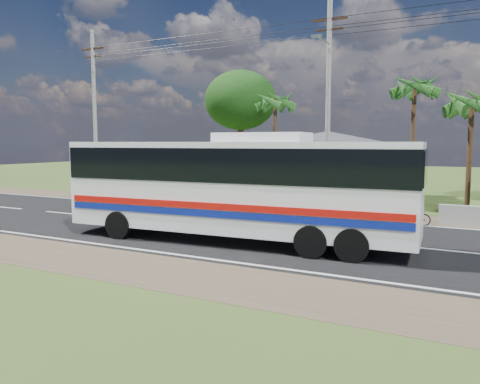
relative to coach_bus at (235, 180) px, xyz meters
name	(u,v)px	position (x,y,z in m)	size (l,w,h in m)	color
ground	(213,228)	(-2.17, 2.05, -2.29)	(120.00, 120.00, 0.00)	#344B1B
road	(213,228)	(-2.17, 2.05, -2.28)	(120.00, 16.00, 0.03)	black
house	(327,158)	(-1.17, 15.05, 0.35)	(12.40, 10.00, 5.00)	tan
utility_poles	(322,101)	(0.50, 8.54, 3.48)	(32.80, 2.22, 11.00)	#9E9E99
palm_near	(472,104)	(7.33, 13.05, 3.42)	(2.80, 2.80, 6.70)	#47301E
palm_mid	(415,88)	(3.83, 17.55, 4.87)	(2.80, 2.80, 8.20)	#47301E
palm_far	(275,102)	(-6.17, 18.05, 4.39)	(2.80, 2.80, 7.70)	#47301E
tree_behind_house	(241,101)	(-10.17, 20.05, 4.82)	(6.00, 6.00, 9.61)	#47301E
coach_bus	(235,180)	(0.00, 0.00, 0.00)	(13.06, 3.61, 4.01)	white
motorcycle	(411,215)	(5.28, 6.79, -1.86)	(0.57, 1.64, 0.86)	black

